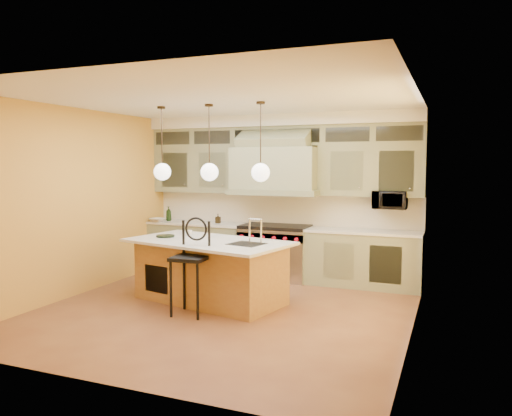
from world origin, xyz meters
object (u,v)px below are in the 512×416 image
at_px(counter_stool, 191,259).
at_px(microwave, 390,200).
at_px(kitchen_island, 210,270).
at_px(range, 275,251).

distance_m(counter_stool, microwave, 3.48).
height_order(kitchen_island, counter_stool, kitchen_island).
height_order(range, counter_stool, counter_stool).
bearing_deg(counter_stool, microwave, 44.09).
height_order(kitchen_island, microwave, microwave).
relative_size(range, kitchen_island, 0.46).
bearing_deg(kitchen_island, range, 89.74).
bearing_deg(kitchen_island, counter_stool, -73.73).
height_order(counter_stool, microwave, microwave).
distance_m(range, kitchen_island, 1.80).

